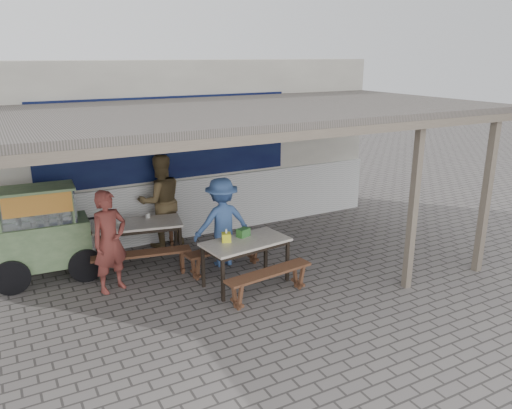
{
  "coord_description": "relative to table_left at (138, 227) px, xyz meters",
  "views": [
    {
      "loc": [
        -3.28,
        -6.2,
        3.61
      ],
      "look_at": [
        0.56,
        0.9,
        1.17
      ],
      "focal_mm": 35.0,
      "sensor_mm": 36.0,
      "label": 1
    }
  ],
  "objects": [
    {
      "name": "ground",
      "position": [
        1.16,
        -2.13,
        -0.67
      ],
      "size": [
        60.0,
        60.0,
        0.0
      ],
      "primitive_type": "plane",
      "color": "#5E5955",
      "rests_on": "ground"
    },
    {
      "name": "back_wall",
      "position": [
        1.16,
        1.45,
        1.05
      ],
      "size": [
        9.0,
        1.28,
        3.5
      ],
      "color": "beige",
      "rests_on": "ground"
    },
    {
      "name": "warung_roof",
      "position": [
        1.17,
        -1.23,
        2.04
      ],
      "size": [
        9.0,
        4.21,
        2.81
      ],
      "color": "#5F5651",
      "rests_on": "ground"
    },
    {
      "name": "table_left",
      "position": [
        0.0,
        0.0,
        0.0
      ],
      "size": [
        1.64,
        1.0,
        0.75
      ],
      "rotation": [
        0.0,
        0.0,
        -0.2
      ],
      "color": "silver",
      "rests_on": "ground"
    },
    {
      "name": "bench_left_street",
      "position": [
        -0.13,
        -0.66,
        -0.33
      ],
      "size": [
        1.65,
        0.59,
        0.45
      ],
      "rotation": [
        0.0,
        0.0,
        -0.2
      ],
      "color": "brown",
      "rests_on": "ground"
    },
    {
      "name": "bench_left_wall",
      "position": [
        0.13,
        0.66,
        -0.33
      ],
      "size": [
        1.65,
        0.59,
        0.45
      ],
      "rotation": [
        0.0,
        0.0,
        -0.2
      ],
      "color": "brown",
      "rests_on": "ground"
    },
    {
      "name": "table_right",
      "position": [
        1.28,
        -1.7,
        -0.0
      ],
      "size": [
        1.45,
        0.88,
        0.75
      ],
      "rotation": [
        0.0,
        0.0,
        0.13
      ],
      "color": "silver",
      "rests_on": "ground"
    },
    {
      "name": "bench_right_street",
      "position": [
        1.36,
        -2.31,
        -0.34
      ],
      "size": [
        1.49,
        0.46,
        0.45
      ],
      "rotation": [
        0.0,
        0.0,
        0.13
      ],
      "color": "brown",
      "rests_on": "ground"
    },
    {
      "name": "bench_right_wall",
      "position": [
        1.2,
        -1.08,
        -0.34
      ],
      "size": [
        1.49,
        0.46,
        0.45
      ],
      "rotation": [
        0.0,
        0.0,
        0.13
      ],
      "color": "brown",
      "rests_on": "ground"
    },
    {
      "name": "vendor_cart",
      "position": [
        -1.53,
        0.02,
        0.19
      ],
      "size": [
        2.02,
        0.85,
        1.59
      ],
      "rotation": [
        0.0,
        0.0,
        -0.06
      ],
      "color": "#82A26C",
      "rests_on": "ground"
    },
    {
      "name": "patron_street_side",
      "position": [
        -0.67,
        -0.88,
        0.15
      ],
      "size": [
        0.7,
        0.58,
        1.64
      ],
      "primitive_type": "imported",
      "rotation": [
        0.0,
        0.0,
        0.36
      ],
      "color": "brown",
      "rests_on": "ground"
    },
    {
      "name": "patron_wall_side",
      "position": [
        0.64,
        0.62,
        0.23
      ],
      "size": [
        0.88,
        0.69,
        1.81
      ],
      "primitive_type": "imported",
      "rotation": [
        0.0,
        0.0,
        3.14
      ],
      "color": "brown",
      "rests_on": "ground"
    },
    {
      "name": "patron_right_table",
      "position": [
        1.28,
        -0.79,
        0.12
      ],
      "size": [
        1.04,
        0.62,
        1.59
      ],
      "primitive_type": "imported",
      "rotation": [
        0.0,
        0.0,
        3.11
      ],
      "color": "#4164A6",
      "rests_on": "ground"
    },
    {
      "name": "tissue_box",
      "position": [
        1.0,
        -1.58,
        0.15
      ],
      "size": [
        0.18,
        0.18,
        0.14
      ],
      "primitive_type": "cube",
      "rotation": [
        0.0,
        0.0,
        -0.36
      ],
      "color": "yellow",
      "rests_on": "table_right"
    },
    {
      "name": "donation_box",
      "position": [
        1.34,
        -1.5,
        0.14
      ],
      "size": [
        0.24,
        0.2,
        0.14
      ],
      "primitive_type": "cube",
      "rotation": [
        0.0,
        0.0,
        0.38
      ],
      "color": "#357233",
      "rests_on": "table_right"
    },
    {
      "name": "condiment_jar",
      "position": [
        0.25,
        0.19,
        0.12
      ],
      "size": [
        0.08,
        0.08,
        0.09
      ],
      "primitive_type": "cylinder",
      "color": "silver",
      "rests_on": "table_left"
    },
    {
      "name": "condiment_bowl",
      "position": [
        -0.27,
        0.19,
        0.1
      ],
      "size": [
        0.24,
        0.24,
        0.05
      ],
      "primitive_type": "imported",
      "rotation": [
        0.0,
        0.0,
        -0.34
      ],
      "color": "silver",
      "rests_on": "table_left"
    }
  ]
}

